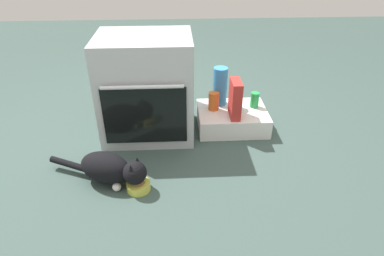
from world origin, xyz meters
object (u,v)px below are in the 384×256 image
at_px(oven, 147,88).
at_px(cereal_box, 235,99).
at_px(cat, 110,168).
at_px(soda_can, 255,100).
at_px(pantry_cabinet, 232,118).
at_px(sauce_jar, 214,101).
at_px(water_bottle, 220,86).
at_px(food_bowl, 139,185).

bearing_deg(oven, cereal_box, -4.57).
bearing_deg(oven, cat, -108.52).
relative_size(cat, soda_can, 5.35).
xyz_separation_m(pantry_cabinet, soda_can, (0.18, 0.05, 0.13)).
height_order(sauce_jar, soda_can, sauce_jar).
relative_size(cereal_box, soda_can, 2.33).
bearing_deg(sauce_jar, cereal_box, -38.68).
bearing_deg(cereal_box, water_bottle, 112.18).
bearing_deg(water_bottle, pantry_cabinet, -52.07).
relative_size(oven, water_bottle, 2.46).
height_order(oven, soda_can, oven).
bearing_deg(pantry_cabinet, cat, -142.94).
bearing_deg(cat, water_bottle, 68.05).
relative_size(pantry_cabinet, soda_can, 4.39).
xyz_separation_m(oven, cat, (-0.20, -0.59, -0.26)).
distance_m(food_bowl, water_bottle, 1.04).
height_order(oven, sauce_jar, oven).
height_order(pantry_cabinet, food_bowl, pantry_cabinet).
height_order(cereal_box, soda_can, cereal_box).
relative_size(food_bowl, cereal_box, 0.50).
bearing_deg(water_bottle, sauce_jar, -121.15).
distance_m(oven, food_bowl, 0.74).
height_order(cat, water_bottle, water_bottle).
bearing_deg(cereal_box, pantry_cabinet, 87.55).
height_order(pantry_cabinet, sauce_jar, sauce_jar).
height_order(pantry_cabinet, soda_can, soda_can).
xyz_separation_m(cat, sauce_jar, (0.69, 0.65, 0.11)).
bearing_deg(cat, oven, 94.61).
height_order(oven, pantry_cabinet, oven).
relative_size(pantry_cabinet, cat, 0.82).
xyz_separation_m(oven, water_bottle, (0.55, 0.16, -0.07)).
distance_m(pantry_cabinet, food_bowl, 0.97).
distance_m(food_bowl, cereal_box, 0.94).
xyz_separation_m(oven, soda_can, (0.81, 0.09, -0.16)).
xyz_separation_m(pantry_cabinet, water_bottle, (-0.09, 0.11, 0.22)).
xyz_separation_m(food_bowl, cat, (-0.17, 0.07, 0.08)).
bearing_deg(oven, soda_can, 6.22).
distance_m(oven, water_bottle, 0.58).
xyz_separation_m(cat, soda_can, (1.01, 0.68, 0.10)).
height_order(cat, soda_can, soda_can).
relative_size(water_bottle, soda_can, 2.50).
distance_m(pantry_cabinet, cat, 1.05).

